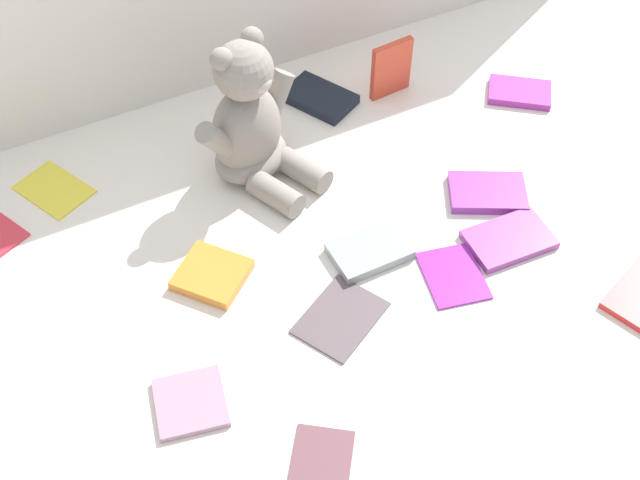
% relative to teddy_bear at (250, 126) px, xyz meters
% --- Properties ---
extents(ground_plane, '(3.20, 3.20, 0.00)m').
position_rel_teddy_bear_xyz_m(ground_plane, '(-0.01, -0.17, -0.10)').
color(ground_plane, silver).
extents(teddy_bear, '(0.21, 0.22, 0.26)m').
position_rel_teddy_bear_xyz_m(teddy_bear, '(0.00, 0.00, 0.00)').
color(teddy_bear, gray).
rests_on(teddy_bear, ground_plane).
extents(book_case_0, '(0.13, 0.15, 0.02)m').
position_rel_teddy_bear_xyz_m(book_case_0, '(0.18, 0.11, -0.09)').
color(book_case_0, black).
rests_on(book_case_0, ground_plane).
extents(book_case_1, '(0.12, 0.14, 0.01)m').
position_rel_teddy_bear_xyz_m(book_case_1, '(-0.32, 0.10, -0.09)').
color(book_case_1, yellow).
rests_on(book_case_1, ground_plane).
extents(book_case_2, '(0.11, 0.13, 0.01)m').
position_rel_teddy_bear_xyz_m(book_case_2, '(0.17, -0.35, -0.09)').
color(book_case_2, purple).
rests_on(book_case_2, ground_plane).
extents(book_case_3, '(0.16, 0.14, 0.01)m').
position_rel_teddy_bear_xyz_m(book_case_3, '(-0.01, -0.34, -0.09)').
color(book_case_3, '#55494D').
rests_on(book_case_3, ground_plane).
extents(book_case_4, '(0.15, 0.13, 0.02)m').
position_rel_teddy_bear_xyz_m(book_case_4, '(0.32, -0.23, -0.09)').
color(book_case_4, purple).
rests_on(book_case_4, ground_plane).
extents(book_case_5, '(0.08, 0.02, 0.11)m').
position_rel_teddy_bear_xyz_m(book_case_5, '(0.31, 0.07, -0.04)').
color(book_case_5, '#CC422B').
rests_on(book_case_5, ground_plane).
extents(book_case_7, '(0.14, 0.15, 0.01)m').
position_rel_teddy_bear_xyz_m(book_case_7, '(-0.15, -0.54, -0.09)').
color(book_case_7, brown).
rests_on(book_case_7, ground_plane).
extents(book_case_8, '(0.11, 0.11, 0.01)m').
position_rel_teddy_bear_xyz_m(book_case_8, '(-0.26, -0.37, -0.09)').
color(book_case_8, '#AD7C91').
rests_on(book_case_8, ground_plane).
extents(book_case_9, '(0.13, 0.13, 0.02)m').
position_rel_teddy_bear_xyz_m(book_case_9, '(-0.15, -0.19, -0.09)').
color(book_case_9, orange).
rests_on(book_case_9, ground_plane).
extents(book_case_10, '(0.12, 0.08, 0.02)m').
position_rel_teddy_bear_xyz_m(book_case_10, '(0.08, -0.25, -0.09)').
color(book_case_10, gray).
rests_on(book_case_10, ground_plane).
extents(book_case_12, '(0.14, 0.09, 0.01)m').
position_rel_teddy_bear_xyz_m(book_case_12, '(0.29, -0.33, -0.09)').
color(book_case_12, '#8D3E8C').
rests_on(book_case_12, ground_plane).
extents(book_case_13, '(0.13, 0.13, 0.01)m').
position_rel_teddy_bear_xyz_m(book_case_13, '(0.52, -0.05, -0.09)').
color(book_case_13, '#952C90').
rests_on(book_case_13, ground_plane).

